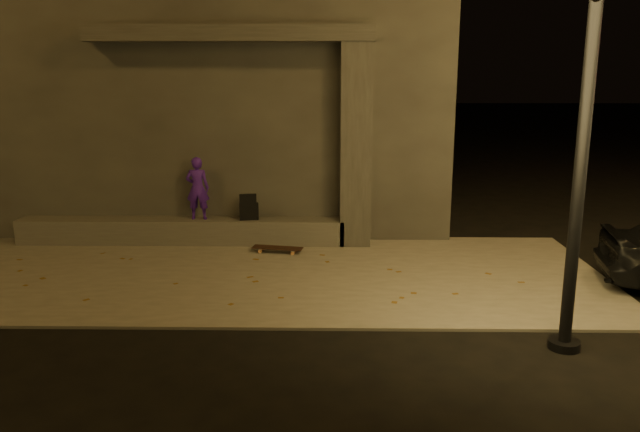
{
  "coord_description": "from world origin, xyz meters",
  "views": [
    {
      "loc": [
        1.24,
        -7.39,
        3.11
      ],
      "look_at": [
        1.09,
        2.0,
        0.95
      ],
      "focal_mm": 35.0,
      "sensor_mm": 36.0,
      "label": 1
    }
  ],
  "objects_px": {
    "skateboarder": "(198,188)",
    "skateboard": "(277,248)",
    "backpack": "(249,210)",
    "column": "(356,146)"
  },
  "relations": [
    {
      "from": "skateboarder",
      "to": "skateboard",
      "type": "relative_size",
      "value": 1.26
    },
    {
      "from": "column",
      "to": "skateboarder",
      "type": "bearing_deg",
      "value": 180.0
    },
    {
      "from": "skateboarder",
      "to": "backpack",
      "type": "xyz_separation_m",
      "value": [
        0.93,
        0.0,
        -0.41
      ]
    },
    {
      "from": "skateboard",
      "to": "skateboarder",
      "type": "bearing_deg",
      "value": 167.27
    },
    {
      "from": "backpack",
      "to": "skateboard",
      "type": "xyz_separation_m",
      "value": [
        0.57,
        -0.65,
        -0.54
      ]
    },
    {
      "from": "column",
      "to": "backpack",
      "type": "relative_size",
      "value": 7.32
    },
    {
      "from": "column",
      "to": "skateboard",
      "type": "height_order",
      "value": "column"
    },
    {
      "from": "skateboarder",
      "to": "skateboard",
      "type": "height_order",
      "value": "skateboarder"
    },
    {
      "from": "backpack",
      "to": "skateboard",
      "type": "relative_size",
      "value": 0.54
    },
    {
      "from": "skateboarder",
      "to": "skateboard",
      "type": "xyz_separation_m",
      "value": [
        1.5,
        -0.65,
        -0.94
      ]
    }
  ]
}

